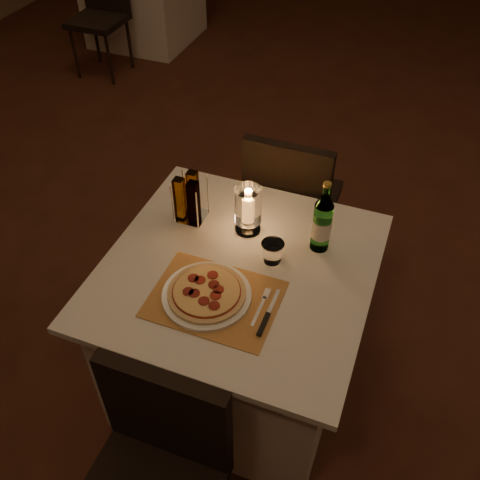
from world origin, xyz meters
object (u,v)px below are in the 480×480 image
(tumbler, at_px, (272,252))
(hurricane_candle, at_px, (248,207))
(plate, at_px, (207,295))
(pizza, at_px, (207,292))
(main_table, at_px, (238,326))
(chair_near, at_px, (156,464))
(water_bottle, at_px, (322,223))
(chair_far, at_px, (290,195))

(tumbler, bearing_deg, hurricane_candle, 138.46)
(plate, height_order, pizza, pizza)
(hurricane_candle, bearing_deg, main_table, -79.67)
(chair_near, height_order, tumbler, chair_near)
(main_table, height_order, plate, plate)
(pizza, xyz_separation_m, hurricane_candle, (0.01, 0.39, 0.09))
(water_bottle, bearing_deg, hurricane_candle, -179.06)
(chair_near, distance_m, chair_far, 1.43)
(plate, height_order, tumbler, tumbler)
(hurricane_candle, bearing_deg, chair_near, -87.66)
(pizza, bearing_deg, main_table, 74.41)
(plate, bearing_deg, chair_far, 86.80)
(main_table, distance_m, hurricane_candle, 0.53)
(chair_near, relative_size, water_bottle, 2.89)
(water_bottle, distance_m, hurricane_candle, 0.29)
(main_table, xyz_separation_m, chair_near, (-0.00, -0.71, 0.18))
(tumbler, relative_size, water_bottle, 0.28)
(pizza, distance_m, water_bottle, 0.51)
(chair_far, height_order, pizza, chair_far)
(tumbler, height_order, hurricane_candle, hurricane_candle)
(pizza, distance_m, hurricane_candle, 0.40)
(chair_near, bearing_deg, water_bottle, 74.49)
(plate, distance_m, water_bottle, 0.51)
(chair_far, height_order, hurricane_candle, hurricane_candle)
(chair_far, distance_m, pizza, 0.92)
(main_table, height_order, pizza, pizza)
(hurricane_candle, bearing_deg, chair_far, 85.75)
(main_table, relative_size, hurricane_candle, 4.85)
(chair_far, xyz_separation_m, hurricane_candle, (-0.04, -0.51, 0.31))
(plate, bearing_deg, hurricane_candle, 88.18)
(main_table, relative_size, chair_near, 1.11)
(water_bottle, xyz_separation_m, hurricane_candle, (-0.29, -0.00, -0.00))
(pizza, distance_m, tumbler, 0.30)
(chair_near, height_order, chair_far, same)
(chair_near, distance_m, tumbler, 0.83)
(water_bottle, bearing_deg, pizza, -128.10)
(pizza, relative_size, water_bottle, 0.90)
(main_table, relative_size, pizza, 3.57)
(chair_far, xyz_separation_m, tumbler, (0.11, -0.64, 0.23))
(plate, xyz_separation_m, water_bottle, (0.31, 0.39, 0.11))
(chair_far, xyz_separation_m, pizza, (-0.05, -0.89, 0.22))
(plate, distance_m, tumbler, 0.30)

